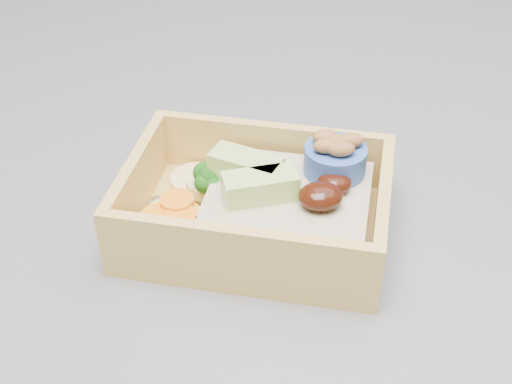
{
  "coord_description": "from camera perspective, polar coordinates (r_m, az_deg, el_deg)",
  "views": [
    {
      "loc": [
        0.07,
        -0.47,
        1.22
      ],
      "look_at": [
        0.11,
        -0.12,
        0.95
      ],
      "focal_mm": 50.0,
      "sensor_mm": 36.0,
      "label": 1
    }
  ],
  "objects": [
    {
      "name": "bento_box",
      "position": [
        0.45,
        0.64,
        -1.04
      ],
      "size": [
        0.19,
        0.16,
        0.06
      ],
      "rotation": [
        0.0,
        0.0,
        -0.29
      ],
      "color": "tan",
      "rests_on": "island"
    }
  ]
}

